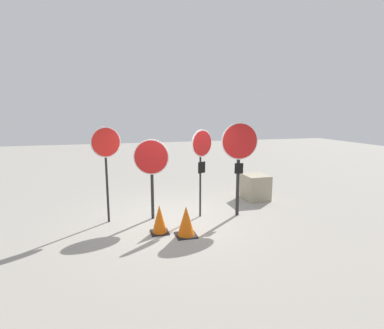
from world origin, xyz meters
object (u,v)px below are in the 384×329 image
at_px(stop_sign_0, 106,151).
at_px(stop_sign_2, 202,151).
at_px(traffic_cone_1, 159,219).
at_px(stop_sign_3, 239,151).
at_px(stop_sign_1, 151,163).
at_px(storage_crate, 255,187).
at_px(traffic_cone_0, 186,221).

height_order(stop_sign_0, stop_sign_2, stop_sign_0).
xyz_separation_m(stop_sign_0, traffic_cone_1, (1.11, -1.00, -1.49)).
height_order(stop_sign_2, stop_sign_3, stop_sign_3).
xyz_separation_m(stop_sign_2, stop_sign_3, (0.96, -0.19, -0.02)).
bearing_deg(stop_sign_1, traffic_cone_1, -74.25).
relative_size(stop_sign_1, stop_sign_2, 0.90).
bearing_deg(storage_crate, traffic_cone_0, -142.25).
bearing_deg(stop_sign_0, stop_sign_2, -25.08).
distance_m(stop_sign_2, stop_sign_3, 0.98).
relative_size(stop_sign_2, storage_crate, 2.85).
xyz_separation_m(stop_sign_2, traffic_cone_1, (-1.24, -0.77, -1.43)).
bearing_deg(traffic_cone_0, traffic_cone_1, 150.11).
relative_size(stop_sign_0, stop_sign_1, 1.15).
bearing_deg(stop_sign_1, stop_sign_2, 6.44).
xyz_separation_m(traffic_cone_0, traffic_cone_1, (-0.55, 0.31, -0.01)).
distance_m(stop_sign_3, traffic_cone_0, 2.35).
bearing_deg(storage_crate, stop_sign_0, -168.90).
height_order(stop_sign_1, traffic_cone_1, stop_sign_1).
relative_size(stop_sign_3, traffic_cone_0, 3.63).
bearing_deg(stop_sign_3, stop_sign_1, 179.53).
distance_m(stop_sign_1, traffic_cone_0, 1.79).
bearing_deg(traffic_cone_1, traffic_cone_0, -29.89).
height_order(stop_sign_3, traffic_cone_1, stop_sign_3).
relative_size(stop_sign_0, storage_crate, 2.96).
bearing_deg(storage_crate, stop_sign_1, -164.56).
relative_size(stop_sign_3, traffic_cone_1, 3.74).
height_order(stop_sign_1, storage_crate, stop_sign_1).
relative_size(traffic_cone_1, storage_crate, 0.82).
distance_m(stop_sign_0, storage_crate, 4.80).
distance_m(stop_sign_1, traffic_cone_1, 1.48).
xyz_separation_m(stop_sign_2, traffic_cone_0, (-0.70, -1.09, -1.42)).
height_order(traffic_cone_0, storage_crate, storage_crate).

